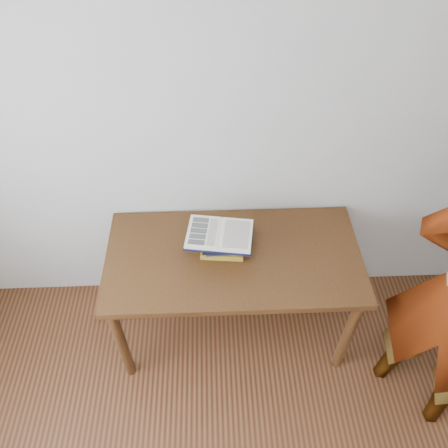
{
  "coord_description": "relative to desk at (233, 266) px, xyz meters",
  "views": [
    {
      "loc": [
        0.0,
        -0.14,
        2.66
      ],
      "look_at": [
        0.06,
        1.41,
        0.99
      ],
      "focal_mm": 35.0,
      "sensor_mm": 36.0,
      "label": 1
    }
  ],
  "objects": [
    {
      "name": "open_book",
      "position": [
        -0.08,
        0.04,
        0.23
      ],
      "size": [
        0.39,
        0.3,
        0.03
      ],
      "rotation": [
        0.0,
        0.0,
        -0.15
      ],
      "color": "black",
      "rests_on": "book_stack"
    },
    {
      "name": "desk",
      "position": [
        0.0,
        0.0,
        0.0
      ],
      "size": [
        1.43,
        0.71,
        0.76
      ],
      "color": "#4A2E12",
      "rests_on": "ground"
    },
    {
      "name": "book_stack",
      "position": [
        -0.06,
        0.05,
        0.15
      ],
      "size": [
        0.25,
        0.2,
        0.12
      ],
      "color": "olive",
      "rests_on": "desk"
    }
  ]
}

